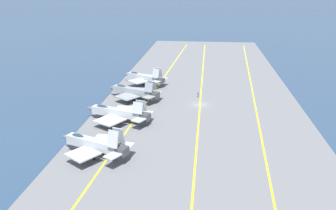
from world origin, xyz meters
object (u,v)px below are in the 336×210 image
at_px(parked_jet_third, 133,91).
at_px(crew_blue_vest, 198,94).
at_px(parked_jet_fourth, 144,77).
at_px(parked_jet_nearest, 94,144).
at_px(parked_jet_second, 118,113).

height_order(parked_jet_third, crew_blue_vest, parked_jet_third).
height_order(parked_jet_fourth, crew_blue_vest, parked_jet_fourth).
height_order(parked_jet_nearest, parked_jet_second, parked_jet_nearest).
distance_m(parked_jet_second, parked_jet_fourth, 32.40).
bearing_deg(parked_jet_second, parked_jet_nearest, 179.61).
bearing_deg(crew_blue_vest, parked_jet_nearest, 154.47).
bearing_deg(parked_jet_second, parked_jet_fourth, -1.10).
bearing_deg(parked_jet_third, parked_jet_fourth, -1.32).
relative_size(parked_jet_nearest, parked_jet_second, 0.90).
height_order(parked_jet_third, parked_jet_fourth, parked_jet_fourth).
bearing_deg(parked_jet_fourth, parked_jet_nearest, 179.16).
relative_size(parked_jet_third, crew_blue_vest, 9.87).
relative_size(parked_jet_third, parked_jet_fourth, 1.06).
distance_m(parked_jet_third, crew_blue_vest, 18.74).
xyz_separation_m(parked_jet_fourth, crew_blue_vest, (-11.37, -17.90, -1.53)).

